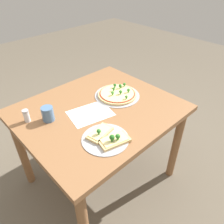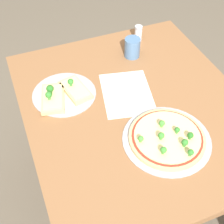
{
  "view_description": "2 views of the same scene",
  "coord_description": "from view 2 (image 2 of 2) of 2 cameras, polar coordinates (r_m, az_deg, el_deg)",
  "views": [
    {
      "loc": [
        -0.75,
        -0.92,
        1.56
      ],
      "look_at": [
        0.02,
        -0.11,
        0.74
      ],
      "focal_mm": 35.0,
      "sensor_mm": 36.0,
      "label": 1
    },
    {
      "loc": [
        0.78,
        -0.41,
        1.62
      ],
      "look_at": [
        0.02,
        -0.11,
        0.74
      ],
      "focal_mm": 50.0,
      "sensor_mm": 36.0,
      "label": 2
    }
  ],
  "objects": [
    {
      "name": "condiment_shaker",
      "position": [
        1.59,
        4.83,
        14.11
      ],
      "size": [
        0.04,
        0.04,
        0.08
      ],
      "color": "silver",
      "rests_on": "dining_table"
    },
    {
      "name": "ground_plane",
      "position": [
        1.85,
        3.08,
        -14.3
      ],
      "size": [
        8.0,
        8.0,
        0.0
      ],
      "primitive_type": "plane",
      "color": "brown"
    },
    {
      "name": "drinking_cup",
      "position": [
        1.48,
        3.73,
        11.68
      ],
      "size": [
        0.07,
        0.07,
        0.09
      ],
      "primitive_type": "cylinder",
      "color": "#4C7099",
      "rests_on": "dining_table"
    },
    {
      "name": "pizza_tray_slice",
      "position": [
        1.3,
        -8.92,
        3.34
      ],
      "size": [
        0.27,
        0.27,
        0.07
      ],
      "color": "#A3A3A8",
      "rests_on": "dining_table"
    },
    {
      "name": "pizza_tray_whole",
      "position": [
        1.15,
        10.05,
        -4.7
      ],
      "size": [
        0.32,
        0.32,
        0.06
      ],
      "color": "#A3A3A8",
      "rests_on": "dining_table"
    },
    {
      "name": "dining_table",
      "position": [
        1.34,
        4.12,
        -1.64
      ],
      "size": [
        1.02,
        0.88,
        0.72
      ],
      "color": "brown",
      "rests_on": "ground_plane"
    },
    {
      "name": "paper_menu",
      "position": [
        1.31,
        2.73,
        3.46
      ],
      "size": [
        0.31,
        0.25,
        0.0
      ],
      "primitive_type": "cube",
      "rotation": [
        0.0,
        0.0,
        -0.22
      ],
      "color": "white",
      "rests_on": "dining_table"
    }
  ]
}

